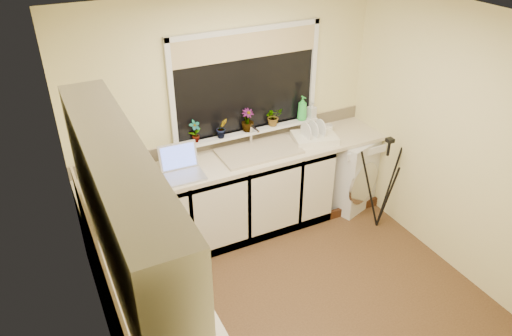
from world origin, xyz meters
The scene contains 32 objects.
floor centered at (0.00, 0.00, 0.00)m, with size 3.20×3.20×0.00m, color brown.
ceiling centered at (0.00, 0.00, 2.45)m, with size 3.20×3.20×0.00m, color white.
wall_back centered at (0.00, 1.50, 1.23)m, with size 3.20×3.20×0.00m, color beige.
wall_front centered at (0.00, -1.50, 1.23)m, with size 3.20×3.20×0.00m, color beige.
wall_left centered at (-1.60, 0.00, 1.23)m, with size 3.00×3.00×0.00m, color beige.
wall_right centered at (1.60, 0.00, 1.23)m, with size 3.00×3.00×0.00m, color beige.
base_cabinet_back centered at (-0.33, 1.20, 0.43)m, with size 2.55×0.60×0.86m, color silver.
worktop_back centered at (0.00, 1.20, 0.88)m, with size 3.20×0.60×0.04m, color beige.
worktop_left centered at (-1.30, -0.30, 0.88)m, with size 0.60×2.40×0.04m, color beige.
upper_cabinet centered at (-1.44, -0.45, 1.80)m, with size 0.28×1.90×0.70m, color silver.
splashback_left centered at (-1.59, -0.30, 1.12)m, with size 0.02×2.40×0.45m, color beige.
splashback_back centered at (0.00, 1.49, 0.97)m, with size 3.20×0.02×0.14m, color beige.
window_glass centered at (0.20, 1.49, 1.55)m, with size 1.50×0.02×1.00m, color black.
window_blind centered at (0.20, 1.46, 1.92)m, with size 1.50×0.02×0.25m, color tan.
windowsill centered at (0.20, 1.43, 1.04)m, with size 1.60×0.14×0.03m, color white.
sink centered at (0.20, 1.20, 0.91)m, with size 0.82×0.46×0.03m, color tan.
faucet centered at (0.20, 1.38, 1.02)m, with size 0.03×0.03×0.24m, color silver.
washing_machine centered at (1.32, 1.17, 0.43)m, with size 0.60×0.58×0.86m, color silver.
laptop centered at (-0.63, 1.15, 0.97)m, with size 0.38×0.36×0.27m.
kettle centered at (-1.25, 0.54, 1.01)m, with size 0.17×0.17×0.22m, color silver.
dish_rack centered at (0.85, 1.17, 0.93)m, with size 0.45×0.34×0.07m, color white.
tripod centered at (1.36, 0.59, 0.54)m, with size 0.52×0.52×1.07m, color black, non-canonical shape.
steel_jar centered at (-1.31, -0.16, 0.96)m, with size 0.08×0.08×0.11m, color silver.
microwave centered at (-1.30, 0.70, 1.05)m, with size 0.54×0.37×0.30m, color silver.
plant_a centered at (-0.38, 1.42, 1.17)m, with size 0.12×0.08×0.23m, color #999999.
plant_b centered at (-0.11, 1.40, 1.15)m, with size 0.12×0.09×0.21m, color #999999.
plant_c centered at (0.18, 1.42, 1.17)m, with size 0.13×0.13×0.24m, color #999999.
plant_d centered at (0.49, 1.43, 1.15)m, with size 0.18×0.16×0.20m, color #999999.
soap_bottle_green centered at (0.83, 1.41, 1.18)m, with size 0.10×0.10×0.27m, color green.
soap_bottle_clear centered at (0.95, 1.42, 1.14)m, with size 0.08×0.08×0.18m, color #999999.
cup_back centered at (1.09, 1.28, 0.94)m, with size 0.11×0.11×0.09m, color white.
cup_left centered at (-1.35, -0.52, 0.95)m, with size 0.10×0.10×0.09m, color beige.
Camera 1 is at (-1.74, -2.64, 3.24)m, focal length 33.89 mm.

